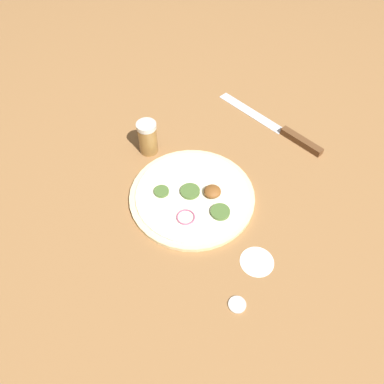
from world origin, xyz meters
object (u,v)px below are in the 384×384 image
pizza (193,196)px  loose_cap (237,304)px  spice_jar (148,137)px  knife (287,133)px

pizza → loose_cap: (-0.23, 0.14, -0.00)m
spice_jar → loose_cap: (-0.42, 0.18, -0.04)m
knife → loose_cap: (-0.18, 0.47, -0.00)m
spice_jar → loose_cap: 0.46m
knife → loose_cap: size_ratio=10.06×
spice_jar → loose_cap: size_ratio=2.61×
loose_cap → knife: bearing=-68.5°
spice_jar → knife: bearing=-129.8°
knife → loose_cap: bearing=117.0°
spice_jar → loose_cap: bearing=156.6°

